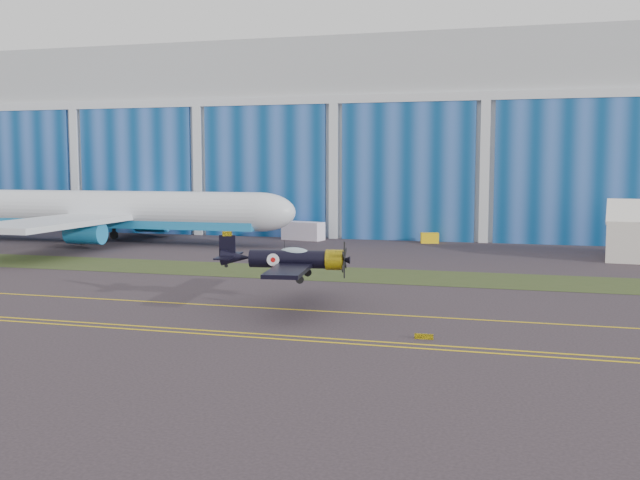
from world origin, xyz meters
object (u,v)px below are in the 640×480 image
(warbird, at_px, (289,259))
(shipping_container, at_px, (303,231))
(jetliner, at_px, (114,169))
(tug, at_px, (430,238))

(warbird, height_order, shipping_container, warbird)
(warbird, distance_m, shipping_container, 51.96)
(warbird, relative_size, jetliner, 0.25)
(jetliner, height_order, shipping_container, jetliner)
(tug, bearing_deg, jetliner, -178.80)
(jetliner, bearing_deg, shipping_container, 22.93)
(warbird, bearing_deg, tug, 77.63)
(warbird, relative_size, tug, 6.23)
(tug, bearing_deg, shipping_container, 168.53)
(jetliner, xyz_separation_m, shipping_container, (24.64, 10.67, -9.11))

